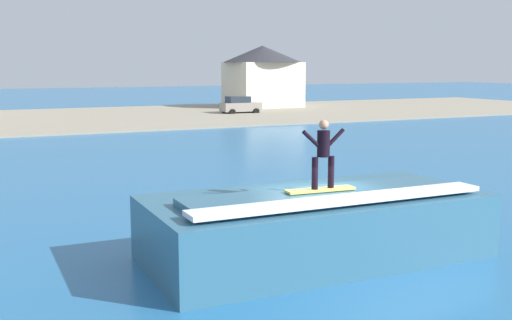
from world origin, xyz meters
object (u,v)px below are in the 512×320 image
at_px(wave_crest, 316,225).
at_px(surfboard, 320,190).
at_px(surfer, 323,150).
at_px(car_far_shore, 240,105).
at_px(house_gabled_white, 262,74).

xyz_separation_m(wave_crest, surfboard, (-0.12, -0.39, 1.03)).
height_order(wave_crest, surfer, surfer).
distance_m(wave_crest, surfboard, 1.10).
relative_size(surfboard, car_far_shore, 0.45).
xyz_separation_m(surfer, house_gabled_white, (23.87, 53.47, 1.08)).
relative_size(wave_crest, car_far_shore, 2.15).
bearing_deg(house_gabled_white, wave_crest, -114.17).
height_order(wave_crest, house_gabled_white, house_gabled_white).
bearing_deg(house_gabled_white, surfboard, -114.12).
bearing_deg(surfer, wave_crest, 81.18).
bearing_deg(surfboard, house_gabled_white, 65.88).
relative_size(surfer, house_gabled_white, 0.19).
xyz_separation_m(wave_crest, car_far_shore, (17.41, 45.01, 0.06)).
bearing_deg(house_gabled_white, car_far_shore, -128.49).
xyz_separation_m(car_far_shore, house_gabled_white, (6.40, 8.05, 3.05)).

